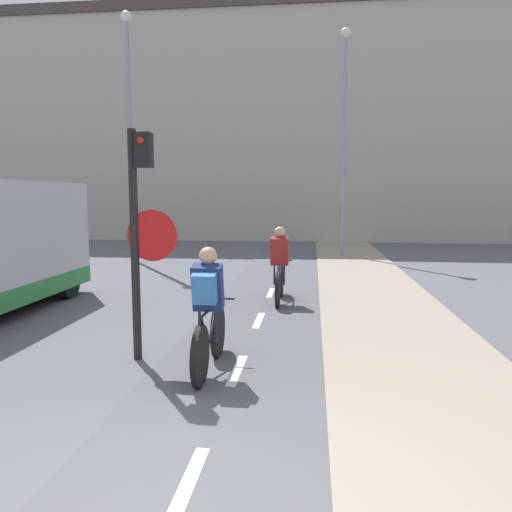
{
  "coord_description": "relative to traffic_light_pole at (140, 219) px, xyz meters",
  "views": [
    {
      "loc": [
        0.91,
        -2.91,
        2.17
      ],
      "look_at": [
        0.0,
        5.07,
        1.2
      ],
      "focal_mm": 35.0,
      "sensor_mm": 36.0,
      "label": 1
    }
  ],
  "objects": [
    {
      "name": "street_lamp_far",
      "position": [
        -3.78,
        9.87,
        2.93
      ],
      "size": [
        0.36,
        0.36,
        8.03
      ],
      "color": "gray",
      "rests_on": "ground_plane"
    },
    {
      "name": "traffic_light_pole",
      "position": [
        0.0,
        0.0,
        0.0
      ],
      "size": [
        0.67,
        0.25,
        3.02
      ],
      "color": "black",
      "rests_on": "ground_plane"
    },
    {
      "name": "building_row_background",
      "position": [
        1.31,
        19.85,
        3.75
      ],
      "size": [
        60.0,
        5.2,
        11.23
      ],
      "color": "#B2A899",
      "rests_on": "ground_plane"
    },
    {
      "name": "cyclist_far",
      "position": [
        1.56,
        3.77,
        -1.19
      ],
      "size": [
        0.46,
        1.76,
        1.56
      ],
      "color": "black",
      "rests_on": "ground_plane"
    },
    {
      "name": "street_lamp_sidewalk",
      "position": [
        3.27,
        11.81,
        2.86
      ],
      "size": [
        0.36,
        0.36,
        7.89
      ],
      "color": "gray",
      "rests_on": "ground_plane"
    },
    {
      "name": "cyclist_near",
      "position": [
        0.96,
        -0.38,
        -1.15
      ],
      "size": [
        0.46,
        1.8,
        1.56
      ],
      "color": "black",
      "rests_on": "ground_plane"
    }
  ]
}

